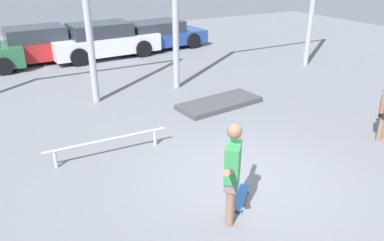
{
  "coord_description": "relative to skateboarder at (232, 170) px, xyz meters",
  "views": [
    {
      "loc": [
        -3.92,
        -4.96,
        4.04
      ],
      "look_at": [
        -0.38,
        1.46,
        0.8
      ],
      "focal_mm": 35.0,
      "sensor_mm": 36.0,
      "label": 1
    }
  ],
  "objects": [
    {
      "name": "parked_car_red",
      "position": [
        -1.08,
        12.2,
        -0.29
      ],
      "size": [
        4.15,
        1.97,
        1.44
      ],
      "rotation": [
        0.0,
        0.0,
        0.04
      ],
      "color": "red",
      "rests_on": "ground_plane"
    },
    {
      "name": "parked_car_blue",
      "position": [
        4.07,
        12.04,
        -0.35
      ],
      "size": [
        4.67,
        2.23,
        1.28
      ],
      "rotation": [
        0.0,
        0.0,
        0.1
      ],
      "color": "#284793",
      "rests_on": "ground_plane"
    },
    {
      "name": "ground_plane",
      "position": [
        0.96,
        0.88,
        -0.98
      ],
      "size": [
        36.0,
        36.0,
        0.0
      ],
      "primitive_type": "plane",
      "color": "slate"
    },
    {
      "name": "skateboarder",
      "position": [
        0.0,
        0.0,
        0.0
      ],
      "size": [
        1.1,
        1.21,
        1.77
      ],
      "rotation": [
        0.0,
        0.0,
        0.84
      ],
      "color": "#8C664C",
      "rests_on": "ground_plane"
    },
    {
      "name": "grind_rail",
      "position": [
        -1.09,
        3.13,
        -0.65
      ],
      "size": [
        2.69,
        0.14,
        0.42
      ],
      "rotation": [
        0.0,
        0.0,
        -0.03
      ],
      "color": "#B7BABF",
      "rests_on": "ground_plane"
    },
    {
      "name": "skateboard",
      "position": [
        0.49,
        0.41,
        -0.92
      ],
      "size": [
        0.74,
        0.72,
        0.08
      ],
      "rotation": [
        0.0,
        0.0,
        0.76
      ],
      "color": "#2D66B2",
      "rests_on": "ground_plane"
    },
    {
      "name": "parked_car_white",
      "position": [
        1.43,
        11.71,
        -0.27
      ],
      "size": [
        4.58,
        2.07,
        1.47
      ],
      "rotation": [
        0.0,
        0.0,
        0.05
      ],
      "color": "white",
      "rests_on": "ground_plane"
    },
    {
      "name": "manual_pad",
      "position": [
        2.67,
        4.49,
        -0.91
      ],
      "size": [
        2.61,
        1.31,
        0.15
      ],
      "primitive_type": "cube",
      "rotation": [
        0.0,
        0.0,
        0.11
      ],
      "color": "#47474C",
      "rests_on": "ground_plane"
    }
  ]
}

